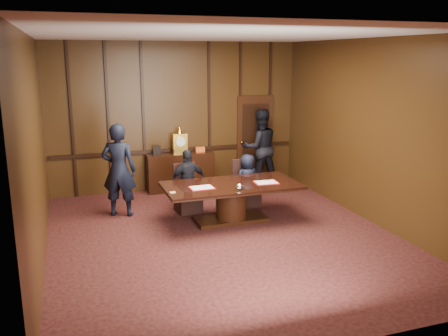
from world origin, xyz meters
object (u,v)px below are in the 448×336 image
conference_table (231,196)px  signatory_right (247,180)px  sideboard (180,170)px  signatory_left (188,181)px  witness_right (260,147)px  witness_left (119,170)px

conference_table → signatory_right: bearing=50.9°
sideboard → signatory_left: (-0.24, -1.71, 0.18)m
signatory_left → sideboard: bearing=-104.0°
conference_table → signatory_left: (-0.65, 0.80, 0.15)m
witness_right → signatory_left: bearing=35.7°
conference_table → witness_right: size_ratio=1.38×
sideboard → witness_right: size_ratio=0.84×
conference_table → signatory_left: bearing=129.1°
sideboard → conference_table: (0.41, -2.51, 0.02)m
conference_table → witness_right: 2.87m
sideboard → witness_left: bearing=-137.9°
signatory_left → witness_left: (-1.35, 0.27, 0.28)m
witness_left → witness_right: witness_right is taller
conference_table → witness_left: size_ratio=1.39×
sideboard → witness_right: (1.99, -0.16, 0.47)m
signatory_left → witness_left: 1.41m
sideboard → witness_right: 2.05m
conference_table → witness_right: witness_right is taller
witness_left → witness_right: 3.81m
signatory_left → witness_left: witness_left is taller
signatory_left → signatory_right: signatory_left is taller
sideboard → signatory_left: 1.74m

